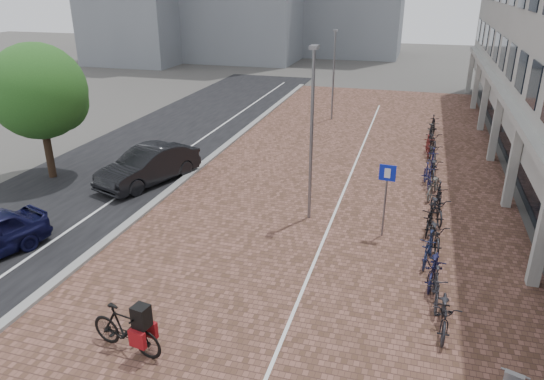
# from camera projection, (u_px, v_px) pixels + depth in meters

# --- Properties ---
(ground) EXTENTS (140.00, 140.00, 0.00)m
(ground) POSITION_uv_depth(u_px,v_px,m) (212.00, 312.00, 14.03)
(ground) COLOR #474442
(ground) RESTS_ON ground
(plaza_brick) EXTENTS (14.50, 42.00, 0.04)m
(plaza_brick) POSITION_uv_depth(u_px,v_px,m) (347.00, 173.00, 24.15)
(plaza_brick) COLOR brown
(plaza_brick) RESTS_ON ground
(street_asphalt) EXTENTS (8.00, 50.00, 0.03)m
(street_asphalt) POSITION_uv_depth(u_px,v_px,m) (142.00, 153.00, 27.00)
(street_asphalt) COLOR black
(street_asphalt) RESTS_ON ground
(curb) EXTENTS (0.35, 42.00, 0.14)m
(curb) POSITION_uv_depth(u_px,v_px,m) (210.00, 159.00, 25.97)
(curb) COLOR gray
(curb) RESTS_ON ground
(lane_line) EXTENTS (0.12, 44.00, 0.00)m
(lane_line) POSITION_uv_depth(u_px,v_px,m) (176.00, 156.00, 26.47)
(lane_line) COLOR white
(lane_line) RESTS_ON street_asphalt
(parking_line) EXTENTS (0.10, 30.00, 0.00)m
(parking_line) POSITION_uv_depth(u_px,v_px,m) (351.00, 173.00, 24.09)
(parking_line) COLOR white
(parking_line) RESTS_ON plaza_brick
(car_dark) EXTENTS (3.29, 5.31, 1.65)m
(car_dark) POSITION_uv_depth(u_px,v_px,m) (149.00, 166.00, 22.77)
(car_dark) COLOR black
(car_dark) RESTS_ON ground
(hero_bike) EXTENTS (2.18, 0.95, 1.49)m
(hero_bike) POSITION_uv_depth(u_px,v_px,m) (126.00, 329.00, 12.32)
(hero_bike) COLOR black
(hero_bike) RESTS_ON ground
(parking_sign) EXTENTS (0.57, 0.11, 2.74)m
(parking_sign) POSITION_uv_depth(u_px,v_px,m) (386.00, 188.00, 17.49)
(parking_sign) COLOR slate
(parking_sign) RESTS_ON ground
(lamp_near) EXTENTS (0.12, 0.12, 6.45)m
(lamp_near) POSITION_uv_depth(u_px,v_px,m) (311.00, 138.00, 18.39)
(lamp_near) COLOR slate
(lamp_near) RESTS_ON ground
(lamp_far) EXTENTS (0.12, 0.12, 5.70)m
(lamp_far) POSITION_uv_depth(u_px,v_px,m) (333.00, 77.00, 32.57)
(lamp_far) COLOR slate
(lamp_far) RESTS_ON ground
(street_tree) EXTENTS (4.24, 4.24, 6.16)m
(street_tree) POSITION_uv_depth(u_px,v_px,m) (42.00, 94.00, 22.34)
(street_tree) COLOR #382619
(street_tree) RESTS_ON ground
(bike_row) EXTENTS (1.26, 21.44, 1.05)m
(bike_row) POSITION_uv_depth(u_px,v_px,m) (433.00, 182.00, 21.75)
(bike_row) COLOR black
(bike_row) RESTS_ON ground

